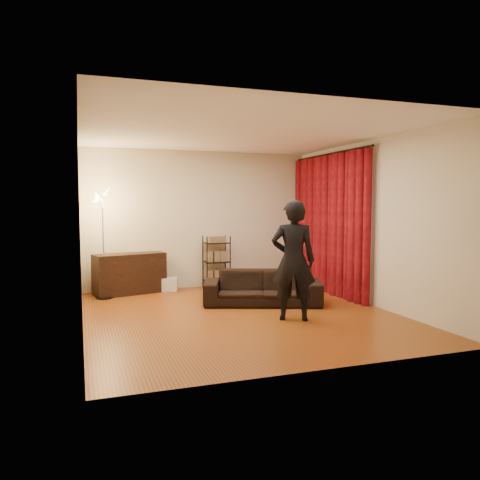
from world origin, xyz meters
name	(u,v)px	position (x,y,z in m)	size (l,w,h in m)	color
floor	(240,314)	(0.00, 0.00, 0.00)	(5.00, 5.00, 0.00)	brown
ceiling	(240,133)	(0.00, 0.00, 2.70)	(5.00, 5.00, 0.00)	white
wall_back	(199,219)	(0.00, 2.50, 1.35)	(5.00, 5.00, 0.00)	beige
wall_front	(323,236)	(0.00, -2.50, 1.35)	(5.00, 5.00, 0.00)	beige
wall_left	(80,227)	(-2.25, 0.00, 1.35)	(5.00, 5.00, 0.00)	beige
wall_right	(370,223)	(2.25, 0.00, 1.35)	(5.00, 5.00, 0.00)	beige
curtain_rod	(331,154)	(2.15, 1.12, 2.58)	(0.04, 0.04, 2.65)	black
curtain	(329,225)	(2.13, 1.12, 1.28)	(0.22, 2.65, 2.55)	maroon
sofa	(262,288)	(0.58, 0.55, 0.28)	(1.91, 0.75, 0.56)	black
person	(293,260)	(0.61, -0.55, 0.86)	(0.63, 0.41, 1.72)	black
media_cabinet	(130,273)	(-1.40, 2.23, 0.37)	(1.28, 0.48, 0.75)	black
storage_boxes	(169,284)	(-0.66, 2.22, 0.13)	(0.31, 0.25, 0.26)	beige
wire_shelf	(216,262)	(0.29, 2.28, 0.52)	(0.47, 0.33, 1.03)	black
floor_lamp	(103,245)	(-1.87, 1.90, 0.94)	(0.34, 0.34, 1.88)	silver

